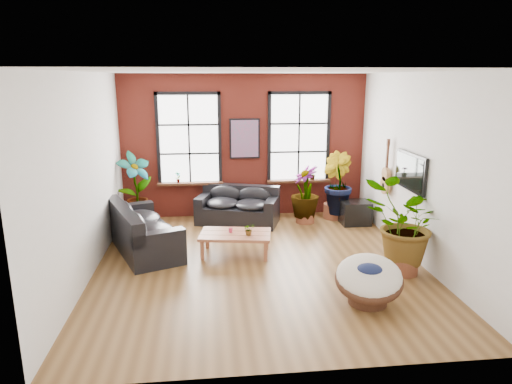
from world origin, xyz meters
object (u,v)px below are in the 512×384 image
sofa_left (141,230)px  coffee_table (235,236)px  sofa_back (238,207)px  papasan_chair (369,279)px

sofa_left → coffee_table: sofa_left is taller
sofa_left → coffee_table: 1.93m
sofa_back → coffee_table: sofa_back is taller
sofa_back → papasan_chair: bearing=-49.7°
sofa_back → coffee_table: bearing=-77.1°
papasan_chair → coffee_table: bearing=148.7°
papasan_chair → sofa_left: bearing=163.0°
coffee_table → papasan_chair: 2.93m
sofa_back → sofa_left: bearing=-123.9°
coffee_table → papasan_chair: size_ratio=1.13×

